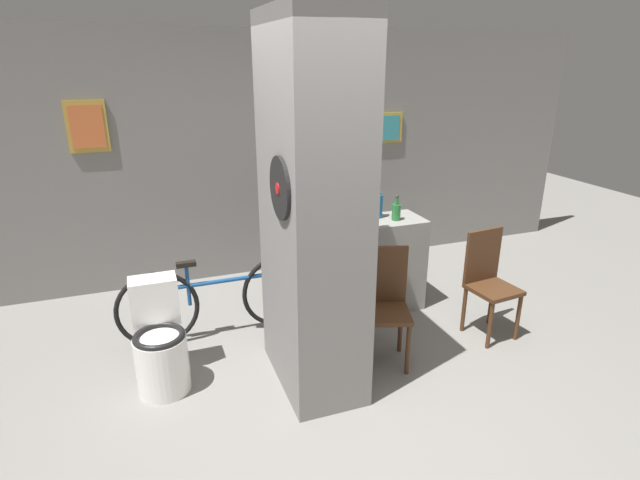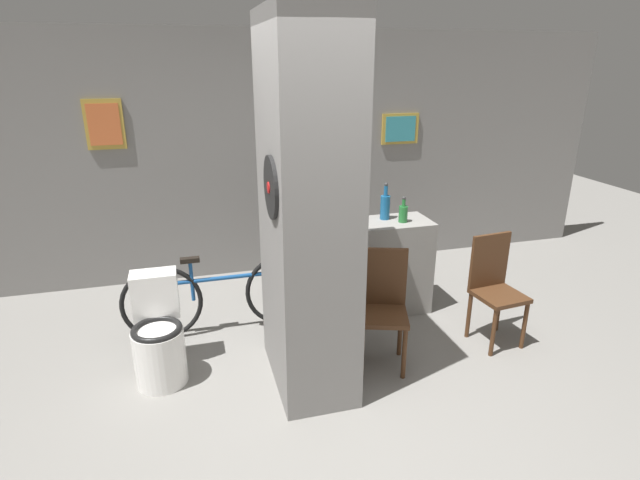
# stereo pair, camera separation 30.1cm
# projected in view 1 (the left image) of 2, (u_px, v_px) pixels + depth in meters

# --- Properties ---
(ground_plane) EXTENTS (14.00, 14.00, 0.00)m
(ground_plane) POSITION_uv_depth(u_px,v_px,m) (351.00, 410.00, 3.46)
(ground_plane) COLOR gray
(wall_back) EXTENTS (8.00, 0.09, 2.60)m
(wall_back) POSITION_uv_depth(u_px,v_px,m) (256.00, 157.00, 5.34)
(wall_back) COLOR gray
(wall_back) RESTS_ON ground_plane
(pillar_center) EXTENTS (0.56, 0.95, 2.60)m
(pillar_center) POSITION_uv_depth(u_px,v_px,m) (313.00, 214.00, 3.40)
(pillar_center) COLOR gray
(pillar_center) RESTS_ON ground_plane
(counter_shelf) EXTENTS (1.47, 0.44, 0.89)m
(counter_shelf) POSITION_uv_depth(u_px,v_px,m) (347.00, 269.00, 4.67)
(counter_shelf) COLOR gray
(counter_shelf) RESTS_ON ground_plane
(toilet) EXTENTS (0.38, 0.54, 0.79)m
(toilet) POSITION_uv_depth(u_px,v_px,m) (160.00, 345.00, 3.63)
(toilet) COLOR white
(toilet) RESTS_ON ground_plane
(chair_near_pillar) EXTENTS (0.47, 0.47, 0.93)m
(chair_near_pillar) POSITION_uv_depth(u_px,v_px,m) (384.00, 301.00, 3.91)
(chair_near_pillar) COLOR #4C2D19
(chair_near_pillar) RESTS_ON ground_plane
(chair_by_doorway) EXTENTS (0.41, 0.41, 0.93)m
(chair_by_doorway) POSITION_uv_depth(u_px,v_px,m) (488.00, 279.00, 4.30)
(chair_by_doorway) COLOR #4C2D19
(chair_by_doorway) RESTS_ON ground_plane
(bicycle) EXTENTS (1.73, 0.42, 0.73)m
(bicycle) POSITION_uv_depth(u_px,v_px,m) (221.00, 298.00, 4.29)
(bicycle) COLOR black
(bicycle) RESTS_ON ground_plane
(bottle_tall) EXTENTS (0.09, 0.09, 0.35)m
(bottle_tall) POSITION_uv_depth(u_px,v_px,m) (378.00, 204.00, 4.64)
(bottle_tall) COLOR #19598C
(bottle_tall) RESTS_ON counter_shelf
(bottle_short) EXTENTS (0.08, 0.08, 0.24)m
(bottle_short) POSITION_uv_depth(u_px,v_px,m) (396.00, 211.00, 4.58)
(bottle_short) COLOR #267233
(bottle_short) RESTS_ON counter_shelf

